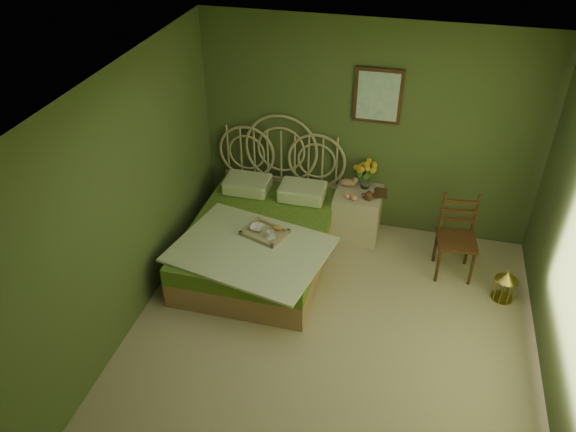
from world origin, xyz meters
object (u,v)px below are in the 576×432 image
(birdcage, at_px, (505,286))
(nightstand, at_px, (358,209))
(bed, at_px, (260,237))
(chair, at_px, (458,231))

(birdcage, bearing_deg, nightstand, 154.99)
(bed, relative_size, chair, 2.36)
(nightstand, distance_m, chair, 1.25)
(birdcage, bearing_deg, chair, 144.54)
(nightstand, height_order, birdcage, nightstand)
(birdcage, bearing_deg, bed, 179.23)
(nightstand, distance_m, birdcage, 1.90)
(bed, bearing_deg, birdcage, -0.77)
(bed, xyz_separation_m, nightstand, (1.02, 0.76, 0.06))
(bed, distance_m, birdcage, 2.74)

